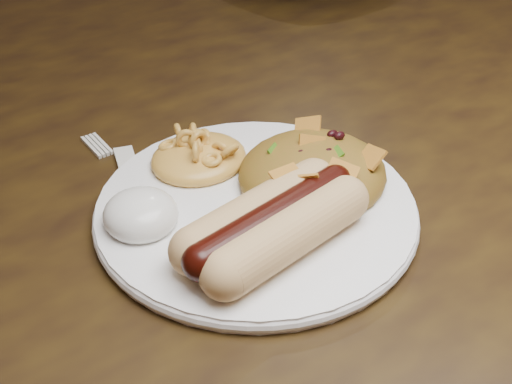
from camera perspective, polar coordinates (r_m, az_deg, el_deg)
table at (r=0.70m, az=-2.10°, el=1.05°), size 1.60×0.90×0.75m
plate at (r=0.50m, az=0.00°, el=-1.46°), size 0.30×0.30×0.01m
hotdog at (r=0.45m, az=1.37°, el=-2.48°), size 0.12×0.08×0.03m
mac_and_cheese at (r=0.53m, az=-4.65°, el=3.60°), size 0.08×0.07×0.03m
sour_cream at (r=0.48m, az=-9.29°, el=-1.10°), size 0.06×0.06×0.03m
taco_salad at (r=0.51m, az=4.60°, el=2.54°), size 0.11×0.10×0.05m
fork at (r=0.54m, az=-9.79°, el=0.71°), size 0.06×0.14×0.00m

